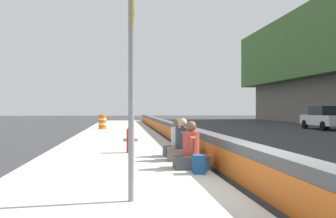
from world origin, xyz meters
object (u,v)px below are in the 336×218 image
object	(u,v)px
seated_person_middle	(183,147)
construction_barrel	(102,122)
route_sign_post	(132,64)
seated_person_rear	(177,144)
seated_person_foreground	(191,153)
backpack	(199,165)
fire_hydrant	(130,138)
parked_car_midline	(325,118)

from	to	relation	value
seated_person_middle	construction_barrel	distance (m)	17.27
route_sign_post	construction_barrel	distance (m)	21.78
route_sign_post	seated_person_rear	distance (m)	6.03
seated_person_foreground	construction_barrel	distance (m)	18.73
seated_person_foreground	backpack	xyz separation A→B (m)	(-0.79, -0.04, -0.15)
seated_person_rear	seated_person_foreground	bearing A→B (deg)	179.82
route_sign_post	fire_hydrant	distance (m)	6.88
seated_person_middle	backpack	bearing A→B (deg)	-179.68
construction_barrel	backpack	bearing A→B (deg)	-171.17
construction_barrel	seated_person_middle	bearing A→B (deg)	-170.05
seated_person_foreground	backpack	bearing A→B (deg)	-177.32
seated_person_middle	seated_person_rear	xyz separation A→B (m)	(0.92, 0.02, -0.01)
parked_car_midline	seated_person_rear	bearing A→B (deg)	140.76
backpack	construction_barrel	xyz separation A→B (m)	(19.28, 2.99, 0.28)
construction_barrel	seated_person_foreground	bearing A→B (deg)	-170.91
seated_person_middle	construction_barrel	bearing A→B (deg)	9.95
seated_person_foreground	parked_car_midline	world-z (taller)	parked_car_midline
construction_barrel	parked_car_midline	world-z (taller)	parked_car_midline
route_sign_post	parked_car_midline	world-z (taller)	route_sign_post
fire_hydrant	seated_person_middle	distance (m)	2.44
route_sign_post	parked_car_midline	xyz separation A→B (m)	(21.43, -14.40, -1.35)
fire_hydrant	construction_barrel	size ratio (longest dim) A/B	0.93
seated_person_foreground	seated_person_middle	bearing A→B (deg)	-0.94
route_sign_post	seated_person_middle	bearing A→B (deg)	-17.57
seated_person_middle	construction_barrel	size ratio (longest dim) A/B	1.19
fire_hydrant	parked_car_midline	distance (m)	20.53
construction_barrel	parked_car_midline	distance (m)	15.91
seated_person_rear	parked_car_midline	bearing A→B (deg)	-39.24
backpack	construction_barrel	distance (m)	19.51
route_sign_post	backpack	xyz separation A→B (m)	(2.39, -1.49, -1.88)
seated_person_middle	seated_person_rear	world-z (taller)	seated_person_middle
backpack	fire_hydrant	bearing A→B (deg)	17.82
backpack	parked_car_midline	world-z (taller)	parked_car_midline
route_sign_post	parked_car_midline	size ratio (longest dim) A/B	0.80
route_sign_post	seated_person_foreground	size ratio (longest dim) A/B	3.25
seated_person_rear	route_sign_post	bearing A→B (deg)	165.35
seated_person_foreground	seated_person_middle	distance (m)	1.48
seated_person_middle	parked_car_midline	distance (m)	21.16
fire_hydrant	backpack	distance (m)	4.52
fire_hydrant	parked_car_midline	size ratio (longest dim) A/B	0.19
seated_person_foreground	construction_barrel	world-z (taller)	seated_person_foreground
backpack	route_sign_post	bearing A→B (deg)	148.10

